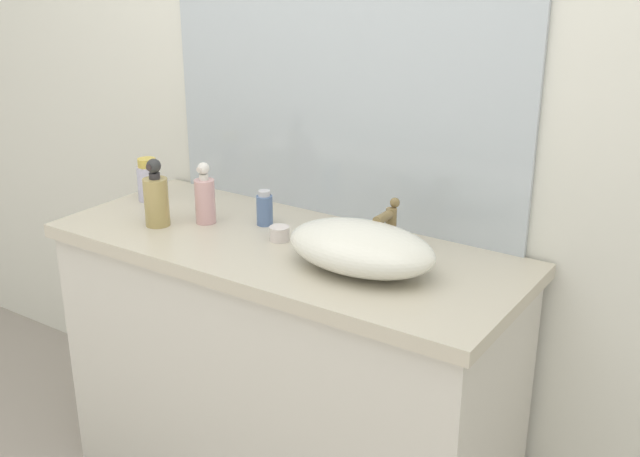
% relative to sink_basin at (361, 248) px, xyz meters
% --- Properties ---
extents(bathroom_wall_rear, '(6.00, 0.06, 2.60)m').
position_rel_sink_basin_xyz_m(bathroom_wall_rear, '(-0.19, 0.36, 0.38)').
color(bathroom_wall_rear, silver).
rests_on(bathroom_wall_rear, ground).
extents(vanity_counter, '(1.40, 0.57, 0.86)m').
position_rel_sink_basin_xyz_m(vanity_counter, '(-0.28, 0.04, -0.49)').
color(vanity_counter, beige).
rests_on(vanity_counter, ground).
extents(wall_mirror_panel, '(1.23, 0.01, 0.90)m').
position_rel_sink_basin_xyz_m(wall_mirror_panel, '(-0.28, 0.32, 0.39)').
color(wall_mirror_panel, '#B2BCC6').
rests_on(wall_mirror_panel, vanity_counter).
extents(sink_basin, '(0.42, 0.26, 0.12)m').
position_rel_sink_basin_xyz_m(sink_basin, '(0.00, 0.00, 0.00)').
color(sink_basin, silver).
rests_on(sink_basin, vanity_counter).
extents(faucet, '(0.03, 0.11, 0.15)m').
position_rel_sink_basin_xyz_m(faucet, '(0.00, 0.15, 0.02)').
color(faucet, olive).
rests_on(faucet, vanity_counter).
extents(soap_dispenser, '(0.06, 0.06, 0.19)m').
position_rel_sink_basin_xyz_m(soap_dispenser, '(-0.58, 0.04, 0.02)').
color(soap_dispenser, '#D19EA0').
rests_on(soap_dispenser, vanity_counter).
extents(lotion_bottle, '(0.07, 0.07, 0.21)m').
position_rel_sink_basin_xyz_m(lotion_bottle, '(-0.69, -0.06, 0.02)').
color(lotion_bottle, tan).
rests_on(lotion_bottle, vanity_counter).
extents(perfume_bottle, '(0.05, 0.05, 0.11)m').
position_rel_sink_basin_xyz_m(perfume_bottle, '(-0.42, 0.13, -0.01)').
color(perfume_bottle, '#526D9D').
rests_on(perfume_bottle, vanity_counter).
extents(spray_can, '(0.07, 0.07, 0.14)m').
position_rel_sink_basin_xyz_m(spray_can, '(-0.88, 0.10, 0.01)').
color(spray_can, silver).
rests_on(spray_can, vanity_counter).
extents(candle_jar, '(0.06, 0.06, 0.04)m').
position_rel_sink_basin_xyz_m(candle_jar, '(-0.30, 0.05, -0.04)').
color(candle_jar, silver).
rests_on(candle_jar, vanity_counter).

